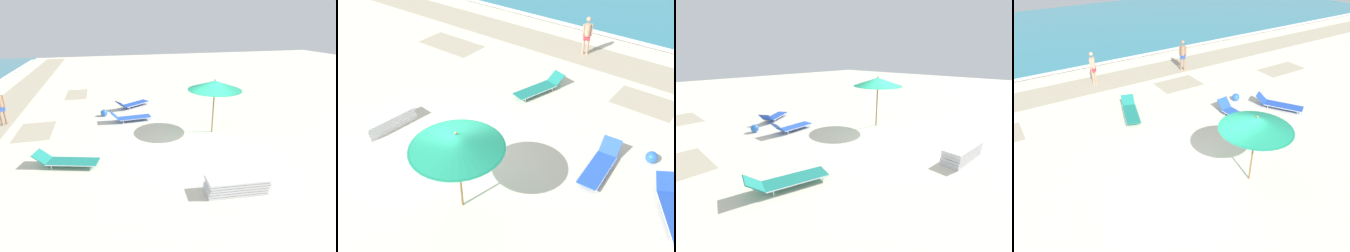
# 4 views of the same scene
# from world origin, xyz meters

# --- Properties ---
(ground_plane) EXTENTS (60.00, 60.00, 0.16)m
(ground_plane) POSITION_xyz_m (0.00, 0.01, -0.08)
(ground_plane) COLOR beige
(beach_umbrella) EXTENTS (2.32, 2.32, 2.43)m
(beach_umbrella) POSITION_xyz_m (1.04, -0.92, 2.16)
(beach_umbrella) COLOR olive
(beach_umbrella) RESTS_ON ground_plane
(lounger_stack) EXTENTS (0.78, 1.93, 0.49)m
(lounger_stack) POSITION_xyz_m (-3.34, 0.17, 0.25)
(lounger_stack) COLOR white
(lounger_stack) RESTS_ON ground_plane
(sun_lounger_under_umbrella) EXTENTS (1.65, 2.13, 0.55)m
(sun_lounger_under_umbrella) POSITION_xyz_m (5.59, 2.13, 0.21)
(sun_lounger_under_umbrella) COLOR blue
(sun_lounger_under_umbrella) RESTS_ON ground_plane
(sun_lounger_beside_umbrella) EXTENTS (0.74, 2.03, 0.59)m
(sun_lounger_beside_umbrella) POSITION_xyz_m (3.33, 2.52, 0.22)
(sun_lounger_beside_umbrella) COLOR blue
(sun_lounger_beside_umbrella) RESTS_ON ground_plane
(sun_lounger_near_water_left) EXTENTS (1.20, 2.26, 0.53)m
(sun_lounger_near_water_left) POSITION_xyz_m (-0.52, 5.19, 0.21)
(sun_lounger_near_water_left) COLOR #1E8475
(sun_lounger_near_water_left) RESTS_ON ground_plane
(beach_ball) EXTENTS (0.36, 0.36, 0.36)m
(beach_ball) POSITION_xyz_m (4.41, 3.79, 0.18)
(beach_ball) COLOR blue
(beach_ball) RESTS_ON ground_plane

